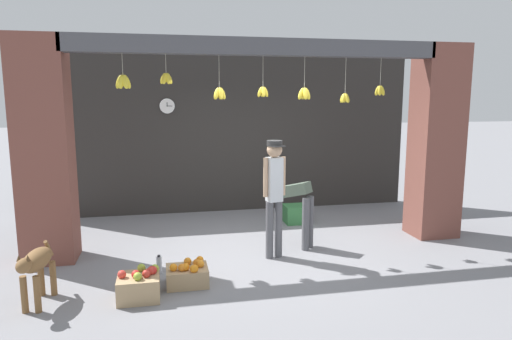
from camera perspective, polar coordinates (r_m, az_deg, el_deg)
ground_plane at (r=6.88m, az=0.66°, el=-10.24°), size 60.00×60.00×0.00m
shop_back_wall at (r=9.11m, az=-2.86°, el=4.54°), size 7.24×0.12×3.10m
shop_pillar_left at (r=6.86m, az=-24.93°, el=2.15°), size 0.70×0.60×3.10m
shop_pillar_right at (r=7.97m, az=21.58°, el=3.23°), size 0.70×0.60×3.10m
storefront_awning at (r=6.63m, az=0.29°, el=14.79°), size 5.34×0.25×0.92m
dog at (r=5.64m, az=-25.77°, el=-10.65°), size 0.31×0.83×0.68m
shopkeeper at (r=6.41m, az=2.30°, el=-2.42°), size 0.34×0.29×1.69m
worker_stooping at (r=6.98m, az=4.93°, el=-4.05°), size 0.66×0.66×1.04m
fruit_crate_oranges at (r=5.80m, az=-8.54°, el=-12.78°), size 0.50×0.42×0.30m
fruit_crate_apples at (r=5.53m, az=-14.37°, el=-13.80°), size 0.47×0.44×0.36m
produce_box_green at (r=8.41m, az=4.99°, el=-5.50°), size 0.42×0.42×0.32m
water_bottle at (r=6.22m, az=-12.01°, el=-11.49°), size 0.07×0.07×0.24m
wall_clock at (r=8.90m, az=-11.05°, el=7.86°), size 0.30×0.03×0.30m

